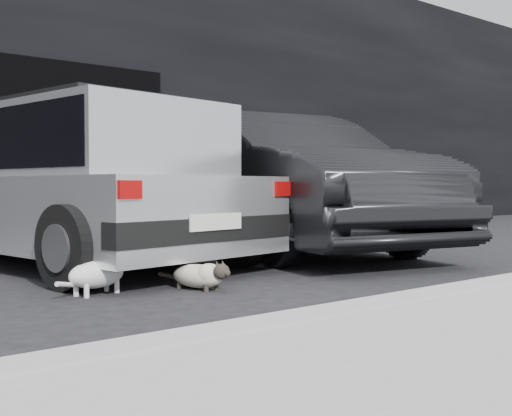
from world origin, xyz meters
TOP-DOWN VIEW (x-y plane):
  - ground at (0.00, 0.00)m, footprint 80.00×80.00m
  - garage_opening at (1.00, 3.99)m, footprint 4.00×0.10m
  - curb at (1.00, -2.60)m, footprint 18.00×0.25m
  - silver_hatchback at (0.31, 1.13)m, footprint 2.64×4.54m
  - second_car at (2.81, 0.89)m, footprint 2.81×5.40m
  - cat_siamese at (0.40, -1.02)m, footprint 0.34×0.67m
  - cat_white at (-0.29, -0.71)m, footprint 0.67×0.34m

SIDE VIEW (x-z plane):
  - ground at x=0.00m, z-range 0.00..0.00m
  - curb at x=1.00m, z-range 0.00..0.12m
  - cat_siamese at x=0.40m, z-range -0.01..0.23m
  - cat_white at x=-0.29m, z-range 0.00..0.32m
  - second_car at x=2.81m, z-range 0.00..1.70m
  - silver_hatchback at x=0.31m, z-range 0.07..1.66m
  - garage_opening at x=1.00m, z-range 0.00..2.60m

